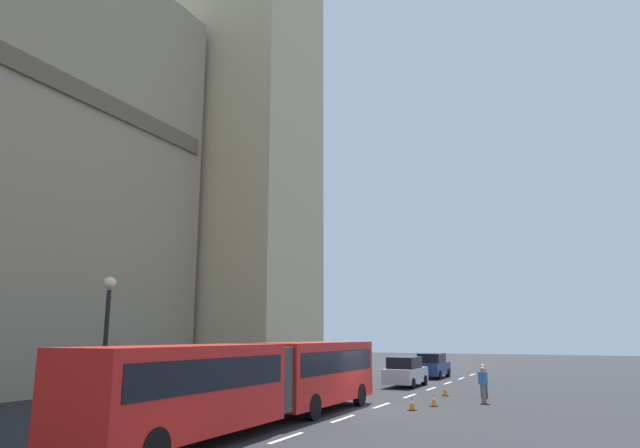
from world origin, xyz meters
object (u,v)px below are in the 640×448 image
object	(u,v)px
traffic_cone_east	(445,390)
pedestrian_by_kerb	(483,379)
sedan_trailing	(433,366)
traffic_cone_middle	(434,400)
traffic_cone_west	(412,404)
sedan_lead	(406,372)
pedestrian_near_cones	(483,383)
street_lamp	(106,339)
articulated_bus	(261,376)

from	to	relation	value
traffic_cone_east	pedestrian_by_kerb	size ratio (longest dim) A/B	0.34
sedan_trailing	traffic_cone_middle	size ratio (longest dim) A/B	7.59
traffic_cone_west	pedestrian_by_kerb	bearing A→B (deg)	-16.09
sedan_lead	pedestrian_near_cones	world-z (taller)	sedan_lead
pedestrian_by_kerb	traffic_cone_east	bearing A→B (deg)	98.13
street_lamp	sedan_trailing	bearing A→B (deg)	-8.81
traffic_cone_middle	pedestrian_by_kerb	xyz separation A→B (m)	(5.00, -1.45, 0.63)
traffic_cone_east	traffic_cone_west	bearing A→B (deg)	-179.65
traffic_cone_west	pedestrian_by_kerb	world-z (taller)	pedestrian_by_kerb
sedan_trailing	pedestrian_by_kerb	size ratio (longest dim) A/B	2.60
sedan_trailing	articulated_bus	bearing A→B (deg)	-179.86
pedestrian_near_cones	pedestrian_by_kerb	bearing A→B (deg)	8.95
articulated_bus	traffic_cone_east	size ratio (longest dim) A/B	29.00
sedan_trailing	street_lamp	distance (m)	29.09
street_lamp	pedestrian_near_cones	xyz separation A→B (m)	(13.82, -10.63, -2.14)
pedestrian_near_cones	pedestrian_by_kerb	distance (m)	2.67
sedan_lead	pedestrian_near_cones	xyz separation A→B (m)	(-6.89, -5.96, -0.00)
sedan_lead	traffic_cone_east	bearing A→B (deg)	-142.04
articulated_bus	traffic_cone_middle	size ratio (longest dim) A/B	29.00
traffic_cone_west	sedan_trailing	bearing A→B (deg)	11.34
traffic_cone_middle	pedestrian_near_cones	size ratio (longest dim) A/B	0.34
sedan_trailing	pedestrian_by_kerb	world-z (taller)	sedan_trailing
articulated_bus	street_lamp	world-z (taller)	street_lamp
street_lamp	pedestrian_by_kerb	xyz separation A→B (m)	(16.45, -10.22, -2.14)
street_lamp	pedestrian_by_kerb	world-z (taller)	street_lamp
articulated_bus	street_lamp	bearing A→B (deg)	124.86
traffic_cone_east	pedestrian_by_kerb	xyz separation A→B (m)	(0.29, -2.00, 0.63)
articulated_bus	traffic_cone_west	bearing A→B (deg)	-29.92
pedestrian_by_kerb	street_lamp	bearing A→B (deg)	148.16
traffic_cone_east	pedestrian_near_cones	world-z (taller)	pedestrian_near_cones
traffic_cone_west	street_lamp	distance (m)	13.00
pedestrian_by_kerb	sedan_trailing	bearing A→B (deg)	25.30
traffic_cone_middle	street_lamp	size ratio (longest dim) A/B	0.11
sedan_trailing	traffic_cone_west	bearing A→B (deg)	-168.66
articulated_bus	sedan_trailing	bearing A→B (deg)	0.14
traffic_cone_middle	traffic_cone_east	distance (m)	4.75
traffic_cone_middle	pedestrian_by_kerb	distance (m)	5.24
sedan_trailing	street_lamp	bearing A→B (deg)	171.19
sedan_trailing	pedestrian_by_kerb	bearing A→B (deg)	-154.70
articulated_bus	pedestrian_near_cones	distance (m)	12.34
traffic_cone_middle	street_lamp	bearing A→B (deg)	142.56
sedan_trailing	sedan_lead	bearing A→B (deg)	-178.33
traffic_cone_west	pedestrian_by_kerb	distance (m)	7.10
articulated_bus	traffic_cone_east	xyz separation A→B (m)	(13.03, -3.71, -1.46)
sedan_lead	street_lamp	bearing A→B (deg)	167.28
pedestrian_near_cones	sedan_lead	bearing A→B (deg)	40.85
street_lamp	pedestrian_by_kerb	bearing A→B (deg)	-31.84
traffic_cone_middle	traffic_cone_east	size ratio (longest dim) A/B	1.00
articulated_bus	traffic_cone_west	xyz separation A→B (m)	(6.51, -3.75, -1.46)
articulated_bus	pedestrian_by_kerb	world-z (taller)	articulated_bus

